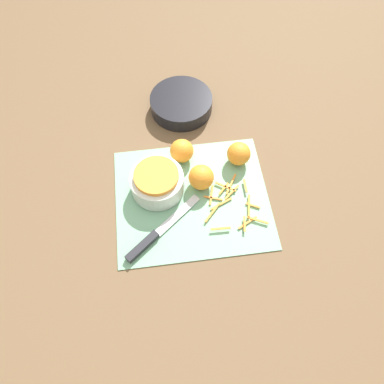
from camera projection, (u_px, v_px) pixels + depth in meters
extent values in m
plane|color=brown|center=(192.00, 198.00, 1.04)|extent=(4.00, 4.00, 0.00)
cube|color=#75AD84|center=(192.00, 198.00, 1.04)|extent=(0.42, 0.36, 0.01)
cylinder|color=silver|center=(157.00, 183.00, 1.02)|extent=(0.15, 0.15, 0.06)
cylinder|color=orange|center=(156.00, 176.00, 0.99)|extent=(0.12, 0.12, 0.02)
cylinder|color=black|center=(181.00, 103.00, 1.18)|extent=(0.20, 0.20, 0.05)
cube|color=#232328|center=(142.00, 246.00, 0.95)|extent=(0.09, 0.08, 0.02)
cube|color=silver|center=(178.00, 215.00, 1.00)|extent=(0.13, 0.11, 0.00)
sphere|color=orange|center=(239.00, 154.00, 1.07)|extent=(0.07, 0.07, 0.07)
sphere|color=orange|center=(182.00, 151.00, 1.07)|extent=(0.07, 0.07, 0.07)
sphere|color=orange|center=(201.00, 177.00, 1.02)|extent=(0.07, 0.07, 0.07)
cube|color=orange|center=(221.00, 204.00, 1.02)|extent=(0.06, 0.03, 0.00)
cube|color=orange|center=(245.00, 224.00, 0.99)|extent=(0.01, 0.04, 0.00)
cube|color=orange|center=(221.00, 228.00, 0.98)|extent=(0.05, 0.01, 0.00)
cube|color=orange|center=(258.00, 220.00, 0.99)|extent=(0.06, 0.03, 0.00)
cube|color=orange|center=(213.00, 198.00, 1.03)|extent=(0.05, 0.02, 0.00)
cube|color=orange|center=(249.00, 206.00, 1.01)|extent=(0.02, 0.07, 0.00)
cube|color=orange|center=(253.00, 205.00, 1.02)|extent=(0.04, 0.02, 0.00)
cube|color=orange|center=(248.00, 223.00, 0.99)|extent=(0.06, 0.03, 0.00)
cube|color=orange|center=(231.00, 184.00, 1.05)|extent=(0.04, 0.06, 0.00)
cube|color=orange|center=(245.00, 186.00, 1.04)|extent=(0.01, 0.04, 0.00)
cube|color=#F19D35|center=(232.00, 192.00, 1.04)|extent=(0.05, 0.04, 0.00)
cube|color=orange|center=(212.00, 212.00, 1.01)|extent=(0.05, 0.05, 0.00)
cube|color=orange|center=(224.00, 189.00, 1.04)|extent=(0.03, 0.04, 0.00)
cube|color=orange|center=(226.00, 187.00, 1.05)|extent=(0.05, 0.04, 0.00)
cube|color=orange|center=(212.00, 196.00, 1.03)|extent=(0.02, 0.06, 0.00)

